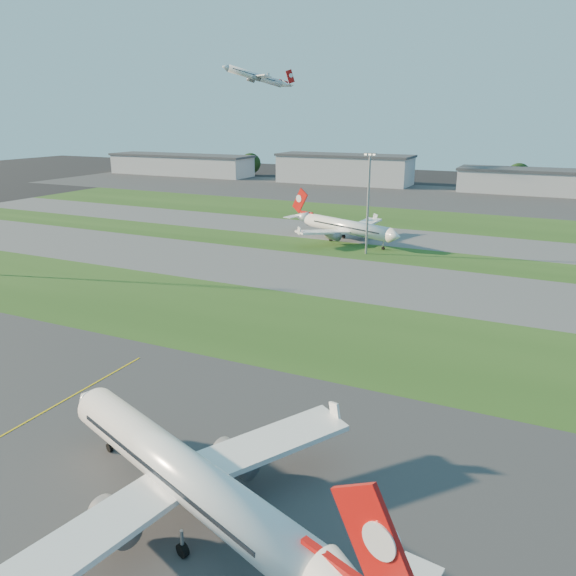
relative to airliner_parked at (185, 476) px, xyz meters
The scene contains 17 objects.
grass_strip_a 57.60m from the airliner_parked, 123.81° to the left, with size 300.00×34.00×0.01m, color #234517.
taxiway_a 86.92m from the airliner_parked, 111.60° to the left, with size 300.00×32.00×0.01m, color #515154.
grass_strip_b 110.53m from the airliner_parked, 106.82° to the left, with size 300.00×18.00×0.01m, color #234517.
taxiway_b 131.72m from the airliner_parked, 104.05° to the left, with size 300.00×26.00×0.01m, color #515154.
grass_strip_c 163.92m from the airliner_parked, 101.24° to the left, with size 300.00×40.00×0.01m, color #234517.
apron_far 223.06m from the airliner_parked, 98.24° to the left, with size 400.00×80.00×0.01m, color #333335.
airliner_parked is the anchor object (origin of this frame).
airliner_taxiing 118.54m from the airliner_parked, 103.13° to the left, with size 36.40×30.94×12.07m.
airliner_departing 250.19m from the airliner_parked, 117.06° to the left, with size 25.51×24.64×10.49m.
light_mast_centre 105.59m from the airliner_parked, 99.28° to the left, with size 3.20×0.70×25.80m.
hangar_far_west 309.78m from the airliner_parked, 125.97° to the left, with size 91.80×23.00×12.20m.
hangar_west 262.27m from the airliner_parked, 107.06° to the left, with size 71.40×23.00×15.20m.
hangar_east 251.77m from the airliner_parked, 84.75° to the left, with size 81.60×23.00×11.20m.
tree_far_west 344.69m from the airliner_parked, 130.09° to the left, with size 11.00×11.00×12.00m.
tree_west 301.26m from the airliner_parked, 118.11° to the left, with size 12.10×12.10×13.20m.
tree_mid_west 266.82m from the airliner_parked, 101.23° to the left, with size 9.90×9.90×10.80m.
tree_mid_east 264.84m from the airliner_parked, 88.26° to the left, with size 11.55×11.55×12.60m.
Camera 1 is at (58.22, -29.80, 34.75)m, focal length 35.00 mm.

